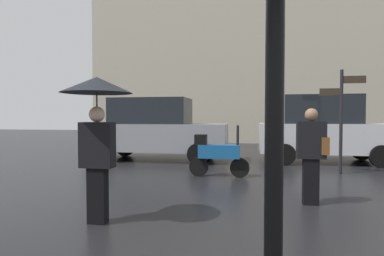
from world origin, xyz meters
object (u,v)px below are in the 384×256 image
(parked_scooter, at_px, (217,154))
(street_signpost, at_px, (342,110))
(parked_car_right, at_px, (156,129))
(pedestrian_with_umbrella, at_px, (97,109))
(pedestrian_with_bag, at_px, (312,150))
(parked_car_left, at_px, (323,129))

(parked_scooter, height_order, street_signpost, street_signpost)
(parked_scooter, xyz_separation_m, parked_car_right, (-2.30, 2.65, 0.47))
(pedestrian_with_umbrella, height_order, parked_scooter, pedestrian_with_umbrella)
(parked_car_right, relative_size, street_signpost, 1.74)
(parked_car_right, bearing_deg, street_signpost, -4.48)
(pedestrian_with_umbrella, xyz_separation_m, parked_scooter, (1.25, 3.66, -0.98))
(parked_scooter, relative_size, parked_car_right, 0.32)
(pedestrian_with_umbrella, height_order, street_signpost, street_signpost)
(pedestrian_with_umbrella, relative_size, pedestrian_with_bag, 1.25)
(parked_car_left, bearing_deg, parked_car_right, 9.23)
(pedestrian_with_bag, xyz_separation_m, street_signpost, (1.26, 3.11, 0.70))
(pedestrian_with_umbrella, distance_m, parked_car_right, 6.41)
(pedestrian_with_bag, distance_m, parked_car_left, 5.35)
(parked_car_left, xyz_separation_m, street_signpost, (-0.02, -2.08, 0.55))
(parked_car_right, bearing_deg, parked_scooter, -35.60)
(pedestrian_with_umbrella, bearing_deg, parked_scooter, 35.96)
(parked_car_left, bearing_deg, pedestrian_with_bag, 81.43)
(pedestrian_with_bag, bearing_deg, parked_car_left, -57.68)
(pedestrian_with_bag, height_order, parked_car_left, parked_car_left)
(parked_car_left, distance_m, street_signpost, 2.16)
(pedestrian_with_umbrella, bearing_deg, parked_car_right, 64.29)
(pedestrian_with_bag, bearing_deg, parked_car_right, -3.67)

